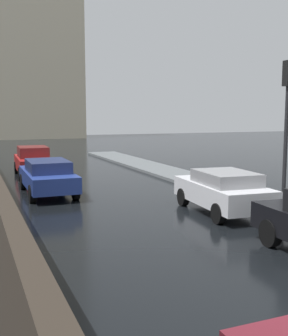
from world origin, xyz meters
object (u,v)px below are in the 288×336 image
at_px(car_white_near_kerb, 223,190).
at_px(car_blue_behind_camera, 48,176).
at_px(car_red_far_ahead, 33,161).
at_px(traffic_light, 288,109).

height_order(car_white_near_kerb, car_blue_behind_camera, car_blue_behind_camera).
relative_size(car_red_far_ahead, traffic_light, 0.88).
relative_size(car_red_far_ahead, car_blue_behind_camera, 0.91).
bearing_deg(car_red_far_ahead, traffic_light, 118.14).
xyz_separation_m(car_blue_behind_camera, traffic_light, (6.09, -6.54, 2.58)).
height_order(car_blue_behind_camera, traffic_light, traffic_light).
bearing_deg(traffic_light, car_blue_behind_camera, 132.95).
relative_size(car_white_near_kerb, car_blue_behind_camera, 0.91).
xyz_separation_m(car_white_near_kerb, traffic_light, (1.40, -1.25, 2.59)).
height_order(car_red_far_ahead, traffic_light, traffic_light).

